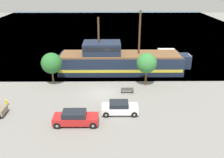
{
  "coord_description": "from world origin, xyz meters",
  "views": [
    {
      "loc": [
        1.06,
        -29.19,
        13.93
      ],
      "look_at": [
        1.35,
        2.0,
        1.2
      ],
      "focal_mm": 40.0,
      "sensor_mm": 36.0,
      "label": 1
    }
  ],
  "objects_px": {
    "fire_hydrant": "(6,102)",
    "moored_boat_dockside": "(168,55)",
    "pirate_ship": "(119,61)",
    "parked_car_curb_front": "(76,118)",
    "parked_car_curb_mid": "(120,108)",
    "bench_promenade_east": "(127,90)"
  },
  "relations": [
    {
      "from": "parked_car_curb_mid",
      "to": "parked_car_curb_front",
      "type": "bearing_deg",
      "value": -154.5
    },
    {
      "from": "pirate_ship",
      "to": "parked_car_curb_front",
      "type": "distance_m",
      "value": 16.09
    },
    {
      "from": "parked_car_curb_mid",
      "to": "fire_hydrant",
      "type": "distance_m",
      "value": 13.33
    },
    {
      "from": "moored_boat_dockside",
      "to": "parked_car_curb_front",
      "type": "relative_size",
      "value": 1.69
    },
    {
      "from": "parked_car_curb_front",
      "to": "fire_hydrant",
      "type": "height_order",
      "value": "parked_car_curb_front"
    },
    {
      "from": "parked_car_curb_front",
      "to": "fire_hydrant",
      "type": "bearing_deg",
      "value": 154.05
    },
    {
      "from": "fire_hydrant",
      "to": "bench_promenade_east",
      "type": "distance_m",
      "value": 14.7
    },
    {
      "from": "pirate_ship",
      "to": "fire_hydrant",
      "type": "relative_size",
      "value": 26.49
    },
    {
      "from": "moored_boat_dockside",
      "to": "parked_car_curb_front",
      "type": "bearing_deg",
      "value": -122.79
    },
    {
      "from": "parked_car_curb_mid",
      "to": "bench_promenade_east",
      "type": "xyz_separation_m",
      "value": [
        1.18,
        5.19,
        -0.28
      ]
    },
    {
      "from": "parked_car_curb_mid",
      "to": "fire_hydrant",
      "type": "bearing_deg",
      "value": 171.24
    },
    {
      "from": "moored_boat_dockside",
      "to": "parked_car_curb_mid",
      "type": "height_order",
      "value": "moored_boat_dockside"
    },
    {
      "from": "pirate_ship",
      "to": "parked_car_curb_mid",
      "type": "xyz_separation_m",
      "value": [
        -0.37,
        -13.11,
        -1.1
      ]
    },
    {
      "from": "pirate_ship",
      "to": "bench_promenade_east",
      "type": "distance_m",
      "value": 8.08
    },
    {
      "from": "pirate_ship",
      "to": "parked_car_curb_mid",
      "type": "height_order",
      "value": "pirate_ship"
    },
    {
      "from": "parked_car_curb_mid",
      "to": "moored_boat_dockside",
      "type": "bearing_deg",
      "value": 64.03
    },
    {
      "from": "parked_car_curb_mid",
      "to": "bench_promenade_east",
      "type": "distance_m",
      "value": 5.33
    },
    {
      "from": "moored_boat_dockside",
      "to": "parked_car_curb_mid",
      "type": "relative_size",
      "value": 1.94
    },
    {
      "from": "pirate_ship",
      "to": "bench_promenade_east",
      "type": "relative_size",
      "value": 12.71
    },
    {
      "from": "parked_car_curb_front",
      "to": "moored_boat_dockside",
      "type": "bearing_deg",
      "value": 57.21
    },
    {
      "from": "parked_car_curb_front",
      "to": "fire_hydrant",
      "type": "xyz_separation_m",
      "value": [
        -8.63,
        4.2,
        -0.35
      ]
    },
    {
      "from": "fire_hydrant",
      "to": "moored_boat_dockside",
      "type": "bearing_deg",
      "value": 38.14
    }
  ]
}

